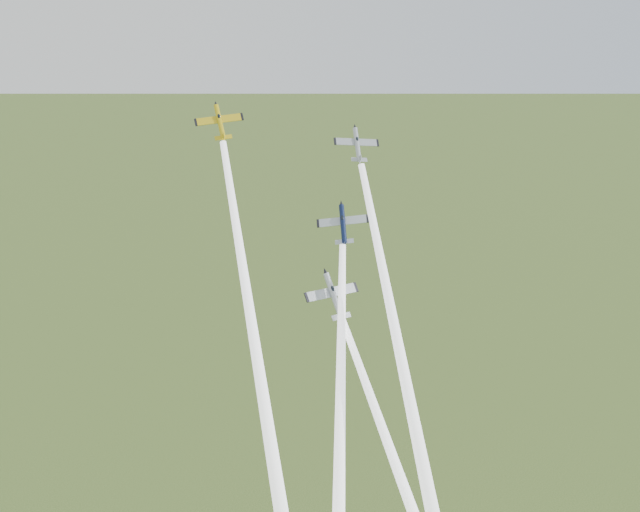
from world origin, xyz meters
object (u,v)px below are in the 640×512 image
at_px(plane_yellow, 220,122).
at_px(plane_silver_low, 334,296).
at_px(plane_silver_right, 357,145).
at_px(plane_navy, 343,224).

relative_size(plane_yellow, plane_silver_low, 0.82).
bearing_deg(plane_silver_right, plane_yellow, 162.14).
distance_m(plane_navy, plane_silver_right, 11.48).
bearing_deg(plane_yellow, plane_silver_right, -18.90).
height_order(plane_yellow, plane_navy, plane_yellow).
bearing_deg(plane_silver_right, plane_silver_low, -125.25).
height_order(plane_yellow, plane_silver_low, plane_yellow).
relative_size(plane_yellow, plane_silver_right, 1.04).
height_order(plane_yellow, plane_silver_right, plane_yellow).
bearing_deg(plane_silver_low, plane_navy, 44.91).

